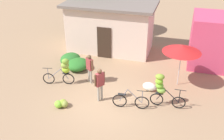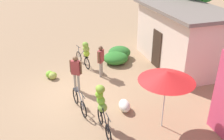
{
  "view_description": "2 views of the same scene",
  "coord_description": "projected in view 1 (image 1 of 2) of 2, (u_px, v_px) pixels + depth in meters",
  "views": [
    {
      "loc": [
        3.1,
        -9.54,
        7.24
      ],
      "look_at": [
        -0.09,
        1.6,
        0.94
      ],
      "focal_mm": 41.79,
      "sensor_mm": 36.0,
      "label": 1
    },
    {
      "loc": [
        9.62,
        -1.32,
        5.93
      ],
      "look_at": [
        0.29,
        1.69,
        1.07
      ],
      "focal_mm": 40.27,
      "sensor_mm": 36.0,
      "label": 2
    }
  ],
  "objects": [
    {
      "name": "bicycle_leftmost",
      "position": [
        64.0,
        69.0,
        13.4
      ],
      "size": [
        1.64,
        0.58,
        1.5
      ],
      "color": "black",
      "rests_on": "ground"
    },
    {
      "name": "market_umbrella",
      "position": [
        182.0,
        49.0,
        12.76
      ],
      "size": [
        1.92,
        1.92,
        2.24
      ],
      "color": "beige",
      "rests_on": "ground"
    },
    {
      "name": "banana_pile_on_ground",
      "position": [
        62.0,
        104.0,
        11.95
      ],
      "size": [
        0.75,
        0.65,
        0.36
      ],
      "color": "#8CAB32",
      "rests_on": "ground"
    },
    {
      "name": "building_low",
      "position": [
        111.0,
        26.0,
        17.06
      ],
      "size": [
        5.8,
        3.27,
        3.17
      ],
      "color": "beige",
      "rests_on": "ground"
    },
    {
      "name": "shop_pink",
      "position": [
        219.0,
        41.0,
        15.12
      ],
      "size": [
        3.2,
        2.8,
        2.98
      ],
      "primitive_type": "cube",
      "color": "#CE4264",
      "rests_on": "ground"
    },
    {
      "name": "person_bystander",
      "position": [
        90.0,
        66.0,
        13.48
      ],
      "size": [
        0.48,
        0.4,
        1.61
      ],
      "color": "gray",
      "rests_on": "ground"
    },
    {
      "name": "hedge_bush_mid",
      "position": [
        79.0,
        63.0,
        15.29
      ],
      "size": [
        0.99,
        0.89,
        0.59
      ],
      "primitive_type": "ellipsoid",
      "color": "#317C37",
      "rests_on": "ground"
    },
    {
      "name": "hedge_bush_front_left",
      "position": [
        71.0,
        59.0,
        15.6
      ],
      "size": [
        1.19,
        1.3,
        0.7
      ],
      "primitive_type": "ellipsoid",
      "color": "#2B6D28",
      "rests_on": "ground"
    },
    {
      "name": "person_vendor",
      "position": [
        100.0,
        81.0,
        12.01
      ],
      "size": [
        0.4,
        0.48,
        1.7
      ],
      "color": "gray",
      "rests_on": "ground"
    },
    {
      "name": "bicycle_center_loaded",
      "position": [
        162.0,
        88.0,
        11.69
      ],
      "size": [
        1.61,
        0.42,
        1.64
      ],
      "color": "black",
      "rests_on": "ground"
    },
    {
      "name": "produce_sack",
      "position": [
        149.0,
        87.0,
        13.15
      ],
      "size": [
        0.75,
        0.52,
        0.44
      ],
      "primitive_type": "ellipsoid",
      "rotation": [
        0.0,
        0.0,
        3.02
      ],
      "color": "silver",
      "rests_on": "ground"
    },
    {
      "name": "hedge_bush_front_right",
      "position": [
        77.0,
        64.0,
        15.11
      ],
      "size": [
        1.32,
        1.37,
        0.62
      ],
      "primitive_type": "ellipsoid",
      "color": "#2B7327",
      "rests_on": "ground"
    },
    {
      "name": "bicycle_near_pile",
      "position": [
        131.0,
        101.0,
        11.8
      ],
      "size": [
        1.68,
        0.27,
        0.99
      ],
      "color": "black",
      "rests_on": "ground"
    },
    {
      "name": "ground_plane",
      "position": [
        105.0,
        103.0,
        12.26
      ],
      "size": [
        60.0,
        60.0,
        0.0
      ],
      "primitive_type": "plane",
      "color": "#9A7958"
    }
  ]
}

